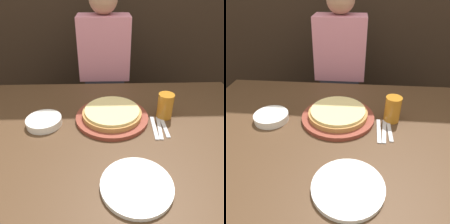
# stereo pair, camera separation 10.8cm
# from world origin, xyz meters

# --- Properties ---
(ground_plane) EXTENTS (12.00, 12.00, 0.00)m
(ground_plane) POSITION_xyz_m (0.00, 0.00, 0.00)
(ground_plane) COLOR brown
(dining_table) EXTENTS (1.50, 1.00, 0.71)m
(dining_table) POSITION_xyz_m (0.00, 0.00, 0.35)
(dining_table) COLOR #4C331E
(dining_table) RESTS_ON ground_plane
(pizza_on_board) EXTENTS (0.36, 0.36, 0.06)m
(pizza_on_board) POSITION_xyz_m (-0.01, 0.08, 0.73)
(pizza_on_board) COLOR brown
(pizza_on_board) RESTS_ON dining_table
(beer_glass) EXTENTS (0.08, 0.08, 0.13)m
(beer_glass) POSITION_xyz_m (0.26, 0.09, 0.78)
(beer_glass) COLOR #B7701E
(beer_glass) RESTS_ON dining_table
(dinner_plate) EXTENTS (0.25, 0.25, 0.02)m
(dinner_plate) POSITION_xyz_m (0.06, -0.34, 0.72)
(dinner_plate) COLOR white
(dinner_plate) RESTS_ON dining_table
(side_bowl) EXTENTS (0.17, 0.17, 0.04)m
(side_bowl) POSITION_xyz_m (-0.34, 0.04, 0.73)
(side_bowl) COLOR white
(side_bowl) RESTS_ON dining_table
(fork) EXTENTS (0.03, 0.18, 0.00)m
(fork) POSITION_xyz_m (0.19, -0.01, 0.71)
(fork) COLOR silver
(fork) RESTS_ON dining_table
(dinner_knife) EXTENTS (0.04, 0.18, 0.00)m
(dinner_knife) POSITION_xyz_m (0.22, -0.01, 0.71)
(dinner_knife) COLOR silver
(dinner_knife) RESTS_ON dining_table
(spoon) EXTENTS (0.02, 0.15, 0.00)m
(spoon) POSITION_xyz_m (0.24, -0.01, 0.71)
(spoon) COLOR silver
(spoon) RESTS_ON dining_table
(diner_person) EXTENTS (0.35, 0.20, 1.29)m
(diner_person) POSITION_xyz_m (-0.04, 0.68, 0.63)
(diner_person) COLOR #33333D
(diner_person) RESTS_ON ground_plane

